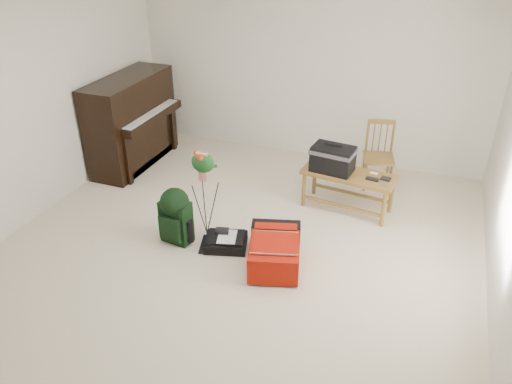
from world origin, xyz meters
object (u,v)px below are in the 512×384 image
at_px(bench, 338,164).
at_px(black_duffel, 226,241).
at_px(green_backpack, 175,213).
at_px(piano, 132,123).
at_px(flower_stand, 205,195).
at_px(dining_chair, 379,156).
at_px(red_suitcase, 276,248).

height_order(bench, black_duffel, bench).
distance_m(black_duffel, green_backpack, 0.62).
distance_m(piano, flower_stand, 2.18).
distance_m(bench, flower_stand, 1.62).
bearing_deg(flower_stand, black_duffel, -32.22).
bearing_deg(piano, green_backpack, -45.75).
distance_m(dining_chair, red_suitcase, 2.18).
relative_size(piano, flower_stand, 1.44).
bearing_deg(piano, black_duffel, -35.41).
relative_size(bench, red_suitcase, 1.32).
bearing_deg(green_backpack, piano, 141.72).
bearing_deg(bench, green_backpack, -131.30).
distance_m(piano, red_suitcase, 3.07).
bearing_deg(black_duffel, bench, 36.98).
bearing_deg(black_duffel, piano, 128.37).
relative_size(piano, green_backpack, 2.32).
xyz_separation_m(bench, flower_stand, (-1.21, -1.07, -0.09)).
bearing_deg(flower_stand, bench, 35.93).
bearing_deg(bench, dining_chair, 70.20).
bearing_deg(black_duffel, green_backpack, 172.71).
bearing_deg(dining_chair, green_backpack, -144.74).
bearing_deg(dining_chair, black_duffel, -136.25).
bearing_deg(red_suitcase, bench, 59.96).
xyz_separation_m(dining_chair, green_backpack, (-1.84, -2.08, -0.07)).
distance_m(bench, dining_chair, 0.88).
relative_size(red_suitcase, green_backpack, 1.33).
xyz_separation_m(black_duffel, green_backpack, (-0.55, -0.09, 0.29)).
relative_size(piano, dining_chair, 1.73).
bearing_deg(flower_stand, red_suitcase, -18.50).
distance_m(red_suitcase, green_backpack, 1.15).
bearing_deg(dining_chair, red_suitcase, -122.13).
bearing_deg(dining_chair, flower_stand, -144.20).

